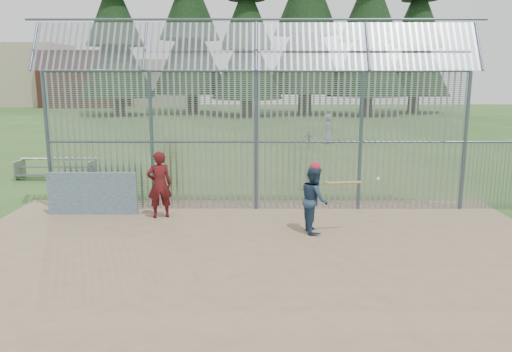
{
  "coord_description": "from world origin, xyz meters",
  "views": [
    {
      "loc": [
        0.03,
        -10.72,
        3.85
      ],
      "look_at": [
        0.0,
        2.0,
        1.3
      ],
      "focal_mm": 35.0,
      "sensor_mm": 36.0,
      "label": 1
    }
  ],
  "objects_px": {
    "batter": "(314,199)",
    "bleacher": "(56,168)",
    "dugout_wall": "(93,193)",
    "onlooker": "(159,185)",
    "trash_can": "(312,180)"
  },
  "relations": [
    {
      "from": "onlooker",
      "to": "batter",
      "type": "bearing_deg",
      "value": 144.22
    },
    {
      "from": "onlooker",
      "to": "trash_can",
      "type": "distance_m",
      "value": 5.65
    },
    {
      "from": "batter",
      "to": "trash_can",
      "type": "distance_m",
      "value": 4.64
    },
    {
      "from": "batter",
      "to": "dugout_wall",
      "type": "bearing_deg",
      "value": 68.66
    },
    {
      "from": "dugout_wall",
      "to": "bleacher",
      "type": "height_order",
      "value": "dugout_wall"
    },
    {
      "from": "batter",
      "to": "bleacher",
      "type": "bearing_deg",
      "value": 47.19
    },
    {
      "from": "onlooker",
      "to": "trash_can",
      "type": "height_order",
      "value": "onlooker"
    },
    {
      "from": "onlooker",
      "to": "bleacher",
      "type": "distance_m",
      "value": 7.43
    },
    {
      "from": "dugout_wall",
      "to": "onlooker",
      "type": "relative_size",
      "value": 1.36
    },
    {
      "from": "batter",
      "to": "bleacher",
      "type": "height_order",
      "value": "batter"
    },
    {
      "from": "dugout_wall",
      "to": "trash_can",
      "type": "bearing_deg",
      "value": 24.6
    },
    {
      "from": "dugout_wall",
      "to": "trash_can",
      "type": "xyz_separation_m",
      "value": [
        6.5,
        2.98,
        -0.24
      ]
    },
    {
      "from": "dugout_wall",
      "to": "trash_can",
      "type": "height_order",
      "value": "dugout_wall"
    },
    {
      "from": "dugout_wall",
      "to": "onlooker",
      "type": "bearing_deg",
      "value": -9.38
    },
    {
      "from": "onlooker",
      "to": "bleacher",
      "type": "height_order",
      "value": "onlooker"
    }
  ]
}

